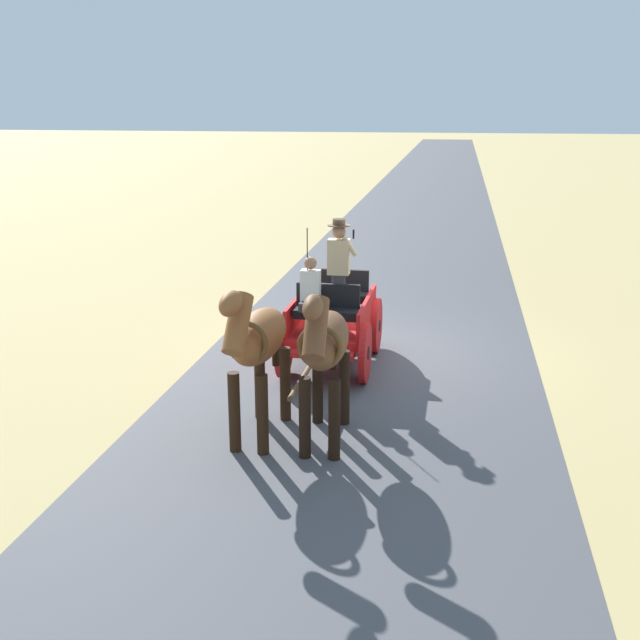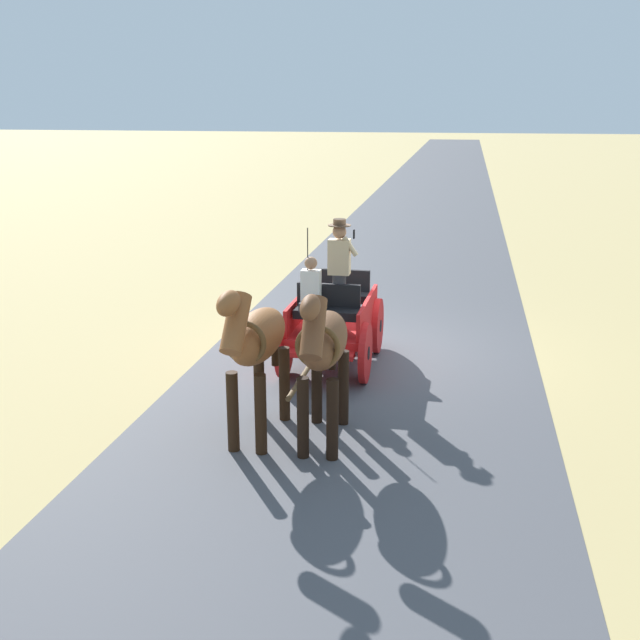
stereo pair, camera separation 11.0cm
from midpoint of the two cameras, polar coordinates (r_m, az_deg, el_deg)
The scene contains 5 objects.
ground_plane at distance 13.62m, azimuth 4.10°, elevation -2.29°, with size 200.00×200.00×0.00m, color tan.
road_surface at distance 13.62m, azimuth 4.10°, elevation -2.28°, with size 5.69×160.00×0.01m, color #4C4C51.
horse_drawn_carriage at distance 12.62m, azimuth 1.20°, elevation 0.13°, with size 1.44×4.50×2.50m.
horse_near_side at distance 9.54m, azimuth 0.55°, elevation -1.94°, with size 0.61×2.13×2.21m.
horse_off_side at distance 9.73m, azimuth -4.48°, elevation -1.62°, with size 0.63×2.13×2.21m.
Camera 2 is at (-1.48, 12.85, 4.26)m, focal length 42.97 mm.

